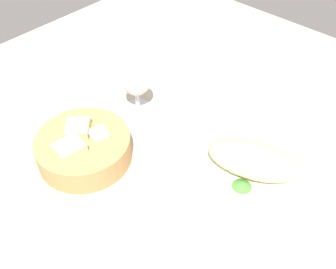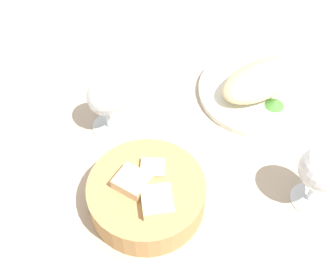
{
  "view_description": "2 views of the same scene",
  "coord_description": "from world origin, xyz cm",
  "px_view_note": "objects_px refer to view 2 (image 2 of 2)",
  "views": [
    {
      "loc": [
        -34.19,
        40.52,
        60.5
      ],
      "look_at": [
        4.59,
        -1.86,
        4.33
      ],
      "focal_mm": 41.23,
      "sensor_mm": 36.0,
      "label": 1
    },
    {
      "loc": [
        21.74,
        50.06,
        66.53
      ],
      "look_at": [
        9.19,
        0.5,
        3.41
      ],
      "focal_mm": 47.57,
      "sensor_mm": 36.0,
      "label": 2
    }
  ],
  "objects_px": {
    "bread_basket": "(147,195)",
    "wine_glass_near": "(106,100)",
    "wine_glass_far": "(322,171)",
    "plate": "(258,91)"
  },
  "relations": [
    {
      "from": "plate",
      "to": "bread_basket",
      "type": "distance_m",
      "value": 0.34
    },
    {
      "from": "bread_basket",
      "to": "wine_glass_near",
      "type": "xyz_separation_m",
      "value": [
        0.03,
        -0.19,
        0.05
      ]
    },
    {
      "from": "bread_basket",
      "to": "wine_glass_far",
      "type": "bearing_deg",
      "value": 167.97
    },
    {
      "from": "plate",
      "to": "bread_basket",
      "type": "relative_size",
      "value": 1.26
    },
    {
      "from": "wine_glass_far",
      "to": "bread_basket",
      "type": "bearing_deg",
      "value": -12.03
    },
    {
      "from": "bread_basket",
      "to": "wine_glass_near",
      "type": "bearing_deg",
      "value": -79.84
    },
    {
      "from": "wine_glass_near",
      "to": "wine_glass_far",
      "type": "height_order",
      "value": "wine_glass_far"
    },
    {
      "from": "wine_glass_near",
      "to": "plate",
      "type": "bearing_deg",
      "value": -177.62
    },
    {
      "from": "plate",
      "to": "wine_glass_near",
      "type": "distance_m",
      "value": 0.32
    },
    {
      "from": "plate",
      "to": "bread_basket",
      "type": "height_order",
      "value": "bread_basket"
    }
  ]
}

